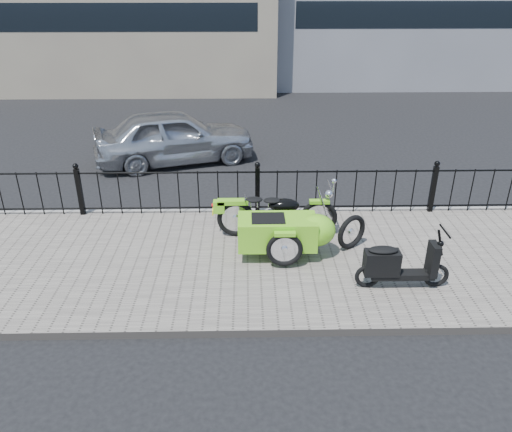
{
  "coord_description": "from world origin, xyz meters",
  "views": [
    {
      "loc": [
        -0.21,
        -7.78,
        4.48
      ],
      "look_at": [
        -0.06,
        -0.1,
        0.72
      ],
      "focal_mm": 35.0,
      "sensor_mm": 36.0,
      "label": 1
    }
  ],
  "objects_px": {
    "scooter": "(397,265)",
    "sedan_car": "(175,136)",
    "motorcycle_sidecar": "(287,227)",
    "spare_tire": "(352,232)"
  },
  "relations": [
    {
      "from": "motorcycle_sidecar",
      "to": "scooter",
      "type": "height_order",
      "value": "same"
    },
    {
      "from": "motorcycle_sidecar",
      "to": "scooter",
      "type": "relative_size",
      "value": 1.57
    },
    {
      "from": "scooter",
      "to": "sedan_car",
      "type": "height_order",
      "value": "sedan_car"
    },
    {
      "from": "motorcycle_sidecar",
      "to": "sedan_car",
      "type": "bearing_deg",
      "value": 116.93
    },
    {
      "from": "sedan_car",
      "to": "spare_tire",
      "type": "bearing_deg",
      "value": -160.44
    },
    {
      "from": "motorcycle_sidecar",
      "to": "sedan_car",
      "type": "distance_m",
      "value": 5.58
    },
    {
      "from": "motorcycle_sidecar",
      "to": "sedan_car",
      "type": "height_order",
      "value": "sedan_car"
    },
    {
      "from": "spare_tire",
      "to": "sedan_car",
      "type": "relative_size",
      "value": 0.16
    },
    {
      "from": "scooter",
      "to": "sedan_car",
      "type": "xyz_separation_m",
      "value": [
        -4.11,
        6.07,
        0.19
      ]
    },
    {
      "from": "scooter",
      "to": "spare_tire",
      "type": "height_order",
      "value": "scooter"
    }
  ]
}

